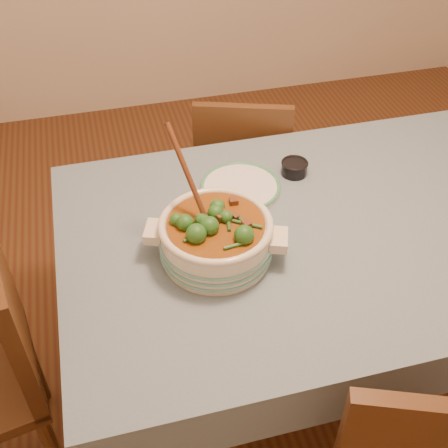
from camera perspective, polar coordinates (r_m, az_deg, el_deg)
name	(u,v)px	position (r m, az deg, el deg)	size (l,w,h in m)	color
floor	(305,364)	(2.37, 8.20, -13.91)	(4.50, 4.50, 0.00)	#4F2616
dining_table	(324,246)	(1.87, 10.13, -2.20)	(1.68, 1.08, 0.76)	brown
stew_casserole	(216,235)	(1.62, -0.85, -1.16)	(0.42, 0.41, 0.39)	#EDE1C6
white_plate	(240,187)	(1.91, 1.67, 3.78)	(0.31, 0.31, 0.02)	white
condiment_bowl	(294,167)	(1.99, 7.17, 5.76)	(0.11, 0.11, 0.05)	black
chair_far	(242,168)	(2.49, 1.88, 5.71)	(0.50, 0.50, 0.85)	#543319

